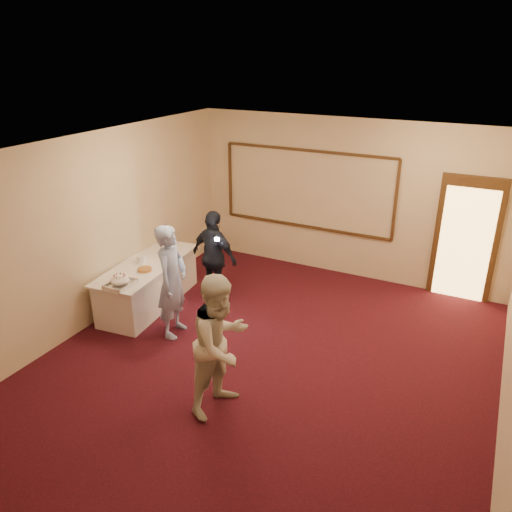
% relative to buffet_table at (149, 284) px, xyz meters
% --- Properties ---
extents(floor, '(7.00, 7.00, 0.00)m').
position_rel_buffet_table_xyz_m(floor, '(2.58, -0.72, -0.39)').
color(floor, black).
rests_on(floor, ground).
extents(room_walls, '(6.04, 7.04, 3.02)m').
position_rel_buffet_table_xyz_m(room_walls, '(2.58, -0.72, 1.64)').
color(room_walls, beige).
rests_on(room_walls, floor).
extents(wall_molding, '(3.45, 0.04, 1.55)m').
position_rel_buffet_table_xyz_m(wall_molding, '(1.78, 2.75, 1.21)').
color(wall_molding, '#382510').
rests_on(wall_molding, room_walls).
extents(doorway, '(1.05, 0.07, 2.20)m').
position_rel_buffet_table_xyz_m(doorway, '(4.73, 2.73, 0.69)').
color(doorway, '#382510').
rests_on(doorway, floor).
extents(buffet_table, '(1.07, 2.26, 0.77)m').
position_rel_buffet_table_xyz_m(buffet_table, '(0.00, 0.00, 0.00)').
color(buffet_table, white).
rests_on(buffet_table, floor).
extents(pavlova_tray, '(0.36, 0.50, 0.18)m').
position_rel_buffet_table_xyz_m(pavlova_tray, '(0.19, -0.87, 0.46)').
color(pavlova_tray, silver).
rests_on(pavlova_tray, buffet_table).
extents(cupcake_stand, '(0.27, 0.27, 0.40)m').
position_rel_buffet_table_xyz_m(cupcake_stand, '(-0.25, 0.93, 0.53)').
color(cupcake_stand, '#CA4660').
rests_on(cupcake_stand, buffet_table).
extents(plate_stack_a, '(0.17, 0.17, 0.14)m').
position_rel_buffet_table_xyz_m(plate_stack_a, '(-0.08, -0.02, 0.45)').
color(plate_stack_a, white).
rests_on(plate_stack_a, buffet_table).
extents(plate_stack_b, '(0.19, 0.19, 0.16)m').
position_rel_buffet_table_xyz_m(plate_stack_b, '(0.11, 0.40, 0.46)').
color(plate_stack_b, white).
rests_on(plate_stack_b, buffet_table).
extents(tart, '(0.26, 0.26, 0.05)m').
position_rel_buffet_table_xyz_m(tart, '(0.17, -0.27, 0.41)').
color(tart, white).
rests_on(tart, buffet_table).
extents(man, '(0.53, 0.71, 1.78)m').
position_rel_buffet_table_xyz_m(man, '(0.94, -0.57, 0.50)').
color(man, '#96B1EA').
rests_on(man, floor).
extents(woman, '(0.85, 0.99, 1.79)m').
position_rel_buffet_table_xyz_m(woman, '(2.47, -1.72, 0.51)').
color(woman, beige).
rests_on(woman, floor).
extents(guest, '(1.02, 0.58, 1.63)m').
position_rel_buffet_table_xyz_m(guest, '(0.93, 0.68, 0.43)').
color(guest, black).
rests_on(guest, floor).
extents(camera_flash, '(0.08, 0.06, 0.05)m').
position_rel_buffet_table_xyz_m(camera_flash, '(1.15, 0.41, 0.88)').
color(camera_flash, white).
rests_on(camera_flash, guest).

